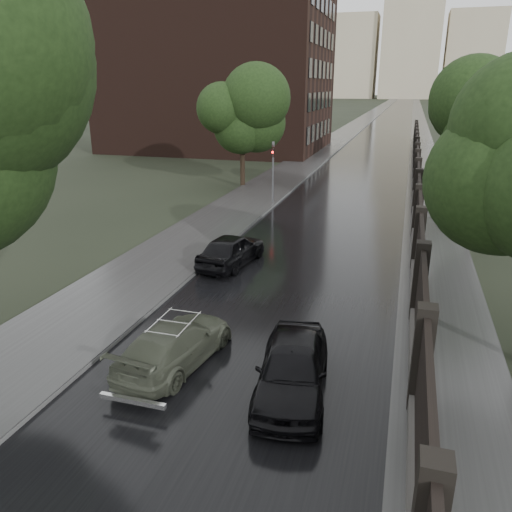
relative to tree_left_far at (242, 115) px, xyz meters
The scene contains 13 objects.
road 160.29m from the tree_left_far, 87.14° to the left, with size 8.00×420.00×0.02m, color black.
sidewalk_left 160.10m from the tree_left_far, 89.28° to the left, with size 4.00×420.00×0.16m, color #2D2D2D.
verge_right 160.65m from the tree_left_far, 85.18° to the left, with size 3.00×420.00×0.08m, color #2D2D2D.
fence_right 13.44m from the tree_left_far, ahead, with size 0.45×75.72×2.70m.
tree_left_far is the anchor object (origin of this frame).
tree_right_b 17.45m from the tree_left_far, 27.30° to the right, with size 4.08×4.08×7.01m.
tree_right_c 18.45m from the tree_left_far, 32.83° to the left, with size 4.08×4.08×7.01m.
traffic_light 6.84m from the tree_left_far, 53.53° to the right, with size 0.16×0.32×4.00m.
brick_building 24.63m from the tree_left_far, 114.44° to the left, with size 24.00×18.00×20.00m, color black.
stalinist_tower 272.14m from the tree_left_far, 88.30° to the left, with size 92.00×30.00×159.00m.
volga_sedan 25.97m from the tree_left_far, 75.96° to the right, with size 1.74×4.28×1.24m, color #434839.
hatchback_left 18.06m from the tree_left_far, 73.36° to the right, with size 1.64×4.09×1.39m, color black.
car_right_near 27.37m from the tree_left_far, 69.17° to the right, with size 1.70×4.22×1.44m, color black.
Camera 1 is at (3.84, -5.81, 7.36)m, focal length 35.00 mm.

